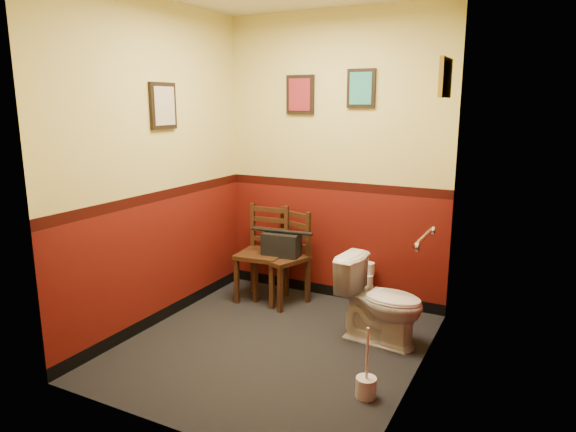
% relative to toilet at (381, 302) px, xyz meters
% --- Properties ---
extents(floor, '(2.20, 2.40, 0.00)m').
position_rel_toilet_xyz_m(floor, '(-0.72, -0.46, -0.34)').
color(floor, black).
rests_on(floor, ground).
extents(wall_back, '(2.20, 0.00, 2.70)m').
position_rel_toilet_xyz_m(wall_back, '(-0.72, 0.74, 1.01)').
color(wall_back, '#57110B').
rests_on(wall_back, ground).
extents(wall_front, '(2.20, 0.00, 2.70)m').
position_rel_toilet_xyz_m(wall_front, '(-0.72, -1.66, 1.01)').
color(wall_front, '#57110B').
rests_on(wall_front, ground).
extents(wall_left, '(0.00, 2.40, 2.70)m').
position_rel_toilet_xyz_m(wall_left, '(-1.82, -0.46, 1.01)').
color(wall_left, '#57110B').
rests_on(wall_left, ground).
extents(wall_right, '(0.00, 2.40, 2.70)m').
position_rel_toilet_xyz_m(wall_right, '(0.38, -0.46, 1.01)').
color(wall_right, '#57110B').
rests_on(wall_right, ground).
extents(grab_bar, '(0.05, 0.56, 0.06)m').
position_rel_toilet_xyz_m(grab_bar, '(0.35, -0.21, 0.61)').
color(grab_bar, silver).
rests_on(grab_bar, wall_right).
extents(framed_print_back_a, '(0.28, 0.04, 0.36)m').
position_rel_toilet_xyz_m(framed_print_back_a, '(-1.07, 0.72, 1.61)').
color(framed_print_back_a, black).
rests_on(framed_print_back_a, wall_back).
extents(framed_print_back_b, '(0.26, 0.04, 0.34)m').
position_rel_toilet_xyz_m(framed_print_back_b, '(-0.47, 0.72, 1.66)').
color(framed_print_back_b, black).
rests_on(framed_print_back_b, wall_back).
extents(framed_print_left, '(0.04, 0.30, 0.38)m').
position_rel_toilet_xyz_m(framed_print_left, '(-1.80, -0.36, 1.51)').
color(framed_print_left, black).
rests_on(framed_print_left, wall_left).
extents(framed_print_right, '(0.04, 0.34, 0.28)m').
position_rel_toilet_xyz_m(framed_print_right, '(0.36, 0.14, 1.71)').
color(framed_print_right, olive).
rests_on(framed_print_right, wall_right).
extents(toilet, '(0.72, 0.45, 0.68)m').
position_rel_toilet_xyz_m(toilet, '(0.00, 0.00, 0.00)').
color(toilet, white).
rests_on(toilet, floor).
extents(toilet_brush, '(0.14, 0.14, 0.48)m').
position_rel_toilet_xyz_m(toilet_brush, '(0.16, -0.82, -0.26)').
color(toilet_brush, silver).
rests_on(toilet_brush, floor).
extents(chair_left, '(0.46, 0.46, 0.91)m').
position_rel_toilet_xyz_m(chair_left, '(-1.30, 0.40, 0.12)').
color(chair_left, '#462715').
rests_on(chair_left, floor).
extents(chair_right, '(0.53, 0.53, 0.88)m').
position_rel_toilet_xyz_m(chair_right, '(-1.08, 0.42, 0.10)').
color(chair_right, '#462715').
rests_on(chair_right, floor).
extents(handbag, '(0.36, 0.21, 0.26)m').
position_rel_toilet_xyz_m(handbag, '(-1.09, 0.38, 0.24)').
color(handbag, black).
rests_on(handbag, chair_right).
extents(tp_stack, '(0.25, 0.15, 0.43)m').
position_rel_toilet_xyz_m(tp_stack, '(-0.32, 0.63, -0.15)').
color(tp_stack, silver).
rests_on(tp_stack, floor).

